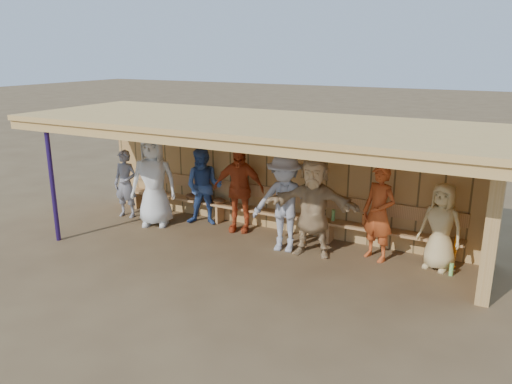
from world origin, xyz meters
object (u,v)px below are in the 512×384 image
Objects in this scene: player_h at (441,227)px; bench at (273,207)px; player_a at (126,184)px; player_e at (285,203)px; player_c at (204,187)px; player_f at (313,206)px; player_d at (239,189)px; player_g at (379,213)px; player_b at (154,181)px.

bench is (-3.39, 0.35, -0.25)m from player_h.
player_e reaches higher than player_a.
player_c is 0.22× the size of bench.
player_f is 0.25× the size of bench.
bench is (0.65, 0.31, -0.39)m from player_d.
player_e is 0.25× the size of bench.
player_c is at bearing 165.33° from player_d.
player_a is 0.88× the size of player_g.
player_h is at bearing 27.51° from player_g.
player_d is at bearing -154.92° from bench.
player_d is 0.24× the size of bench.
player_h is at bearing -18.43° from player_c.
player_f is (1.85, -0.49, 0.03)m from player_d.
player_a is 1.91m from player_c.
bench is at bearing -168.42° from player_g.
player_b is at bearing -178.28° from player_d.
player_g reaches higher than bench.
player_d is at bearing 155.64° from player_f.
player_f is (4.59, -0.09, 0.17)m from player_a.
player_b is at bearing -152.90° from player_g.
player_g is at bearing 5.24° from player_e.
player_a is at bearing 147.51° from player_b.
player_c is 0.93× the size of player_d.
bench is (1.52, 0.31, -0.32)m from player_c.
player_d reaches higher than player_c.
bench is at bearing -5.53° from player_b.
player_b reaches higher than player_e.
player_a is at bearing -161.93° from player_h.
player_h is at bearing -5.94° from bench.
player_h is at bearing 2.02° from player_e.
player_b is at bearing -160.16° from player_h.
player_a is 0.82× the size of player_f.
player_e is 0.55m from player_f.
player_f is at bearing -28.01° from player_c.
player_g reaches higher than player_h.
player_e reaches higher than player_g.
player_c is 1.59m from bench.
player_a is 0.78× the size of player_b.
player_g is (4.79, 0.39, -0.11)m from player_b.
player_e is 1.15m from bench.
player_b is 1.09× the size of player_d.
player_g is 1.07m from player_h.
bench is (2.46, 0.84, -0.47)m from player_b.
player_d is at bearing -17.88° from player_c.
player_c is 0.96× the size of player_g.
player_e is at bearing -24.55° from player_b.
player_d is 4.05m from player_h.
player_f is 1.07× the size of player_g.
player_b is 1.89m from player_d.
player_b is at bearing -16.31° from player_a.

